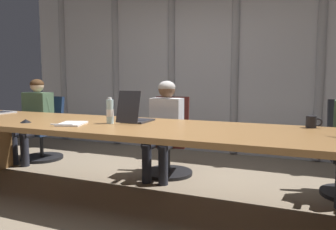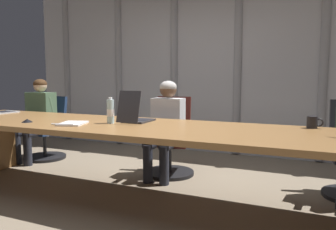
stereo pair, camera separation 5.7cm
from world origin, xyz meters
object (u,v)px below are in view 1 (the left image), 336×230
laptop_left_mid (135,116)px  person_left_mid (164,122)px  office_chair_left_mid (169,145)px  coffee_mug_near (312,122)px  spiral_notepad (72,124)px  water_bottle_secondary (110,112)px  conference_mic_left_side (26,121)px  office_chair_left_end (44,135)px  person_left_end (34,115)px

laptop_left_mid → person_left_mid: (0.01, 0.69, -0.14)m
office_chair_left_mid → person_left_mid: (-0.00, -0.16, 0.31)m
office_chair_left_mid → coffee_mug_near: (1.60, -0.55, 0.44)m
laptop_left_mid → spiral_notepad: 0.61m
laptop_left_mid → spiral_notepad: size_ratio=1.17×
spiral_notepad → water_bottle_secondary: bearing=17.6°
person_left_mid → water_bottle_secondary: 0.90m
coffee_mug_near → conference_mic_left_side: 2.72m
person_left_mid → spiral_notepad: bearing=-27.9°
office_chair_left_end → spiral_notepad: bearing=55.0°
office_chair_left_mid → spiral_notepad: bearing=-32.3°
conference_mic_left_side → spiral_notepad: bearing=6.8°
person_left_end → conference_mic_left_side: bearing=41.5°
coffee_mug_near → person_left_end: bearing=173.7°
spiral_notepad → office_chair_left_end: bearing=122.9°
person_left_end → spiral_notepad: bearing=54.7°
person_left_end → water_bottle_secondary: bearing=64.5°
person_left_end → person_left_mid: person_left_end is taller
laptop_left_mid → person_left_mid: size_ratio=0.36×
conference_mic_left_side → spiral_notepad: conference_mic_left_side is taller
coffee_mug_near → spiral_notepad: bearing=-162.5°
water_bottle_secondary → coffee_mug_near: water_bottle_secondary is taller
office_chair_left_mid → person_left_end: bearing=-95.6°
laptop_left_mid → office_chair_left_end: laptop_left_mid is taller
office_chair_left_mid → spiral_notepad: office_chair_left_mid is taller
person_left_mid → conference_mic_left_side: bearing=-44.9°
office_chair_left_mid → conference_mic_left_side: bearing=-48.4°
office_chair_left_end → water_bottle_secondary: bearing=64.8°
person_left_end → water_bottle_secondary: (1.82, -0.85, 0.20)m
office_chair_left_mid → person_left_mid: size_ratio=0.83×
laptop_left_mid → spiral_notepad: bearing=125.9°
office_chair_left_end → person_left_mid: size_ratio=0.79×
office_chair_left_end → spiral_notepad: (1.51, -1.22, 0.41)m
conference_mic_left_side → coffee_mug_near: bearing=15.5°
laptop_left_mid → water_bottle_secondary: size_ratio=1.65×
conference_mic_left_side → spiral_notepad: size_ratio=0.31×
person_left_end → coffee_mug_near: bearing=83.3°
office_chair_left_mid → office_chair_left_end: bearing=-99.9°
person_left_end → coffee_mug_near: size_ratio=8.41×
office_chair_left_mid → coffee_mug_near: 1.75m
coffee_mug_near → office_chair_left_end: bearing=171.3°
office_chair_left_end → water_bottle_secondary: water_bottle_secondary is taller
office_chair_left_mid → water_bottle_secondary: size_ratio=3.74×
person_left_mid → spiral_notepad: (-0.50, -1.06, 0.09)m
laptop_left_mid → person_left_mid: bearing=-2.2°
conference_mic_left_side → laptop_left_mid: bearing=23.2°
coffee_mug_near → laptop_left_mid: bearing=-169.6°
coffee_mug_near → spiral_notepad: (-2.11, -0.66, -0.04)m
person_left_mid → office_chair_left_end: bearing=-97.1°
office_chair_left_mid → conference_mic_left_side: size_ratio=8.67×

